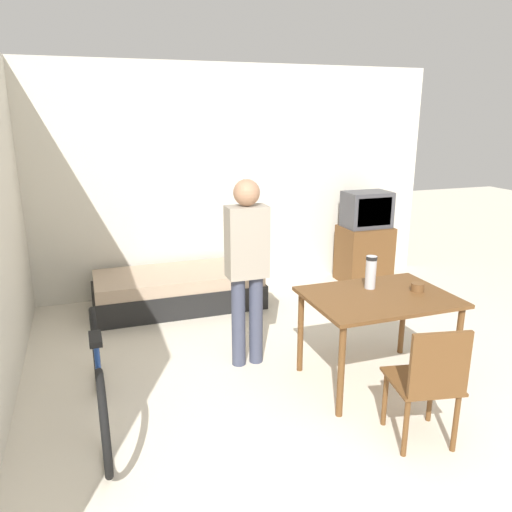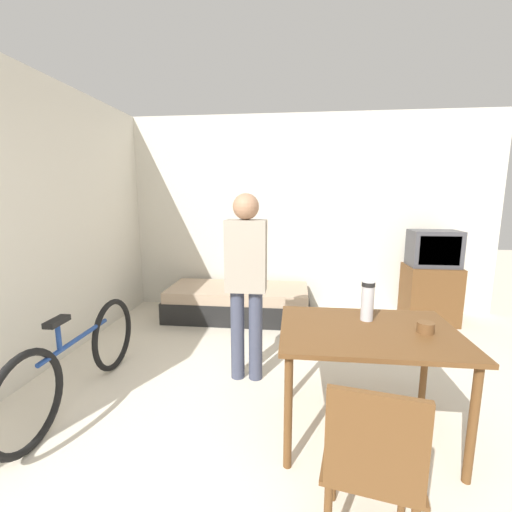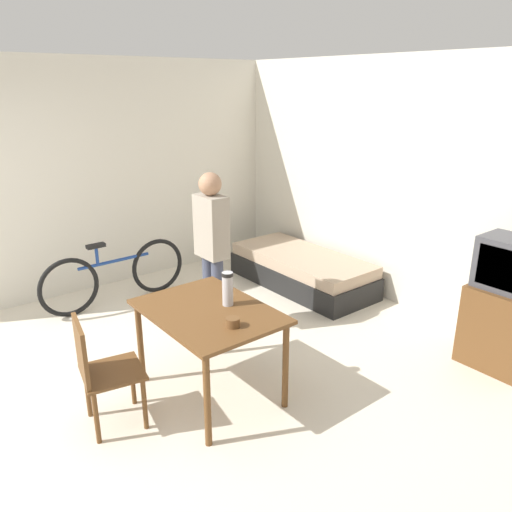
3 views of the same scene
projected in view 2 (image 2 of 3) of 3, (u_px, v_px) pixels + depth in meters
wall_back at (292, 214)px, 4.81m from camera, size 5.49×0.06×2.70m
wall_left at (39, 224)px, 3.11m from camera, size 0.06×4.92×2.70m
daybed at (238, 302)px, 4.57m from camera, size 1.88×0.84×0.41m
tv at (431, 280)px, 4.35m from camera, size 0.62×0.50×1.18m
dining_table at (368, 342)px, 2.24m from camera, size 1.14×0.83×0.75m
wooden_chair at (372, 461)px, 1.46m from camera, size 0.49×0.49×0.87m
bicycle at (78, 360)px, 2.66m from camera, size 0.08×1.73×0.75m
person_standing at (246, 275)px, 2.91m from camera, size 0.34×0.22×1.63m
thermos_flask at (368, 299)px, 2.36m from camera, size 0.09×0.09×0.27m
mate_bowl at (426, 327)px, 2.16m from camera, size 0.10×0.10×0.07m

